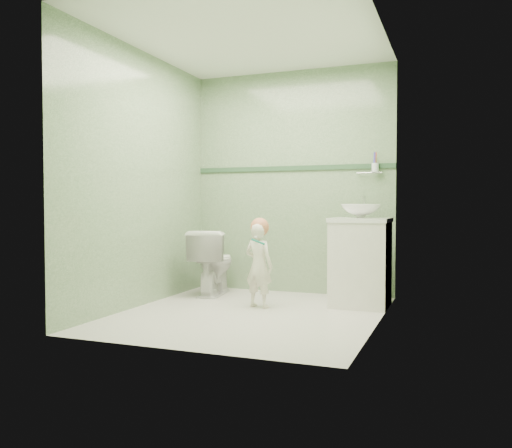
% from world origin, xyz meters
% --- Properties ---
extents(ground, '(2.50, 2.50, 0.00)m').
position_xyz_m(ground, '(0.00, 0.00, 0.00)').
color(ground, beige).
rests_on(ground, ground).
extents(room_shell, '(2.50, 2.54, 2.40)m').
position_xyz_m(room_shell, '(0.00, 0.00, 1.20)').
color(room_shell, gray).
rests_on(room_shell, ground).
extents(trim_stripe, '(2.20, 0.02, 0.05)m').
position_xyz_m(trim_stripe, '(0.00, 1.24, 1.35)').
color(trim_stripe, '#2F5134').
rests_on(trim_stripe, room_shell).
extents(vanity, '(0.52, 0.50, 0.80)m').
position_xyz_m(vanity, '(0.84, 0.70, 0.40)').
color(vanity, silver).
rests_on(vanity, ground).
extents(counter, '(0.54, 0.52, 0.04)m').
position_xyz_m(counter, '(0.84, 0.70, 0.81)').
color(counter, white).
rests_on(counter, vanity).
extents(basin, '(0.37, 0.37, 0.13)m').
position_xyz_m(basin, '(0.84, 0.70, 0.89)').
color(basin, white).
rests_on(basin, counter).
extents(faucet, '(0.03, 0.13, 0.18)m').
position_xyz_m(faucet, '(0.84, 0.89, 0.97)').
color(faucet, silver).
rests_on(faucet, counter).
extents(cup_holder, '(0.26, 0.07, 0.21)m').
position_xyz_m(cup_holder, '(0.89, 1.18, 1.33)').
color(cup_holder, silver).
rests_on(cup_holder, room_shell).
extents(toilet, '(0.48, 0.72, 0.69)m').
position_xyz_m(toilet, '(-0.74, 0.80, 0.34)').
color(toilet, white).
rests_on(toilet, ground).
extents(toddler, '(0.32, 0.25, 0.78)m').
position_xyz_m(toddler, '(-0.03, 0.30, 0.39)').
color(toddler, white).
rests_on(toddler, ground).
extents(hair_cap, '(0.17, 0.17, 0.17)m').
position_xyz_m(hair_cap, '(-0.03, 0.33, 0.75)').
color(hair_cap, '#C5744E').
rests_on(hair_cap, toddler).
extents(teal_toothbrush, '(0.11, 0.14, 0.08)m').
position_xyz_m(teal_toothbrush, '(0.01, 0.16, 0.62)').
color(teal_toothbrush, '#157E6C').
rests_on(teal_toothbrush, toddler).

